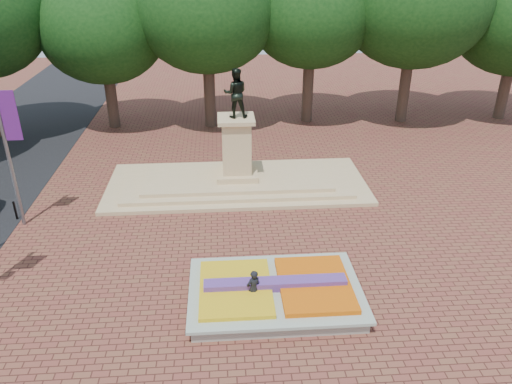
{
  "coord_description": "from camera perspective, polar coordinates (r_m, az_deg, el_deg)",
  "views": [
    {
      "loc": [
        -0.8,
        -16.7,
        11.75
      ],
      "look_at": [
        0.64,
        2.66,
        2.2
      ],
      "focal_mm": 35.0,
      "sensor_mm": 36.0,
      "label": 1
    }
  ],
  "objects": [
    {
      "name": "monument",
      "position": [
        27.0,
        -2.19,
        2.44
      ],
      "size": [
        14.0,
        6.0,
        6.4
      ],
      "color": "tan",
      "rests_on": "ground"
    },
    {
      "name": "ground",
      "position": [
        20.44,
        -1.25,
        -8.91
      ],
      "size": [
        90.0,
        90.0,
        0.0
      ],
      "primitive_type": "plane",
      "color": "brown",
      "rests_on": "ground"
    },
    {
      "name": "pedestrian",
      "position": [
        18.17,
        -0.3,
        -11.01
      ],
      "size": [
        0.66,
        0.57,
        1.53
      ],
      "primitive_type": "imported",
      "rotation": [
        0.0,
        0.0,
        3.58
      ],
      "color": "black",
      "rests_on": "ground"
    },
    {
      "name": "flower_bed",
      "position": [
        18.68,
        2.29,
        -11.34
      ],
      "size": [
        6.3,
        4.3,
        0.91
      ],
      "color": "gray",
      "rests_on": "ground"
    },
    {
      "name": "tree_row_back",
      "position": [
        35.21,
        0.95,
        17.9
      ],
      "size": [
        44.8,
        8.8,
        10.43
      ],
      "color": "#33261C",
      "rests_on": "ground"
    }
  ]
}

